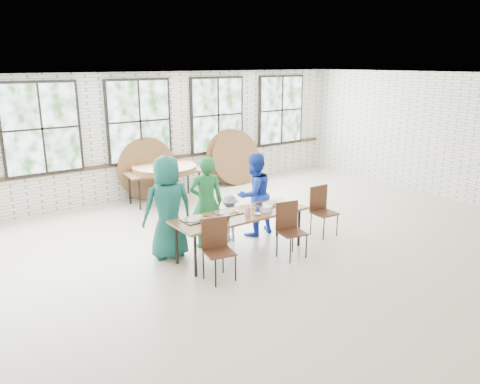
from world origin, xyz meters
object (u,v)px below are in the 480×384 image
object	(u,v)px
dining_table	(241,217)
chair_near_left	(217,244)
chair_near_right	(289,225)
storage_table	(165,173)

from	to	relation	value
dining_table	chair_near_left	size ratio (longest dim) A/B	2.54
dining_table	chair_near_right	size ratio (longest dim) A/B	2.54
chair_near_left	storage_table	bearing A→B (deg)	85.40
chair_near_left	chair_near_right	distance (m)	1.46
dining_table	chair_near_right	distance (m)	0.84
chair_near_right	dining_table	bearing A→B (deg)	152.09
dining_table	chair_near_left	xyz separation A→B (m)	(-0.83, -0.52, -0.13)
storage_table	chair_near_left	bearing A→B (deg)	-101.92
dining_table	storage_table	world-z (taller)	same
chair_near_right	chair_near_left	bearing A→B (deg)	-168.54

